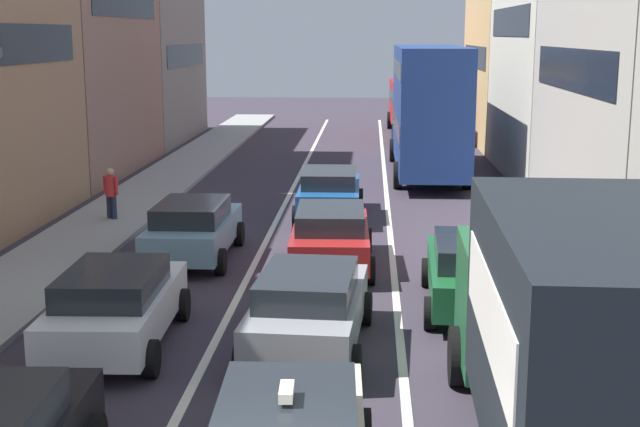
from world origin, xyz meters
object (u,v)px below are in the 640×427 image
hatchback_centre_lane_third (331,235)px  sedan_left_lane_third (193,228)px  sedan_right_lane_behind_truck (474,271)px  pedestrian_near_kerb (111,192)px  sedan_centre_lane_second (309,307)px  coupe_centre_lane_fourth (330,192)px  bus_mid_queue_primary (428,104)px  bus_far_queue_secondary (416,104)px  removalist_box_truck (579,331)px  wagon_left_lane_second (116,304)px

hatchback_centre_lane_third → sedan_left_lane_third: bearing=78.8°
sedan_right_lane_behind_truck → pedestrian_near_kerb: size_ratio=2.63×
sedan_centre_lane_second → coupe_centre_lane_fourth: (-0.17, 11.49, 0.00)m
hatchback_centre_lane_third → bus_mid_queue_primary: (3.19, 14.25, 2.03)m
bus_mid_queue_primary → bus_far_queue_secondary: 13.62m
removalist_box_truck → sedan_right_lane_behind_truck: size_ratio=1.77×
bus_far_queue_secondary → removalist_box_truck: bearing=179.2°
bus_mid_queue_primary → removalist_box_truck: bearing=-179.2°
bus_far_queue_secondary → sedan_left_lane_third: bearing=164.9°
wagon_left_lane_second → bus_far_queue_secondary: bearing=-13.7°
sedan_right_lane_behind_truck → wagon_left_lane_second: bearing=114.1°
hatchback_centre_lane_third → sedan_left_lane_third: size_ratio=1.01×
sedan_right_lane_behind_truck → pedestrian_near_kerb: (-9.83, 7.69, 0.15)m
hatchback_centre_lane_third → pedestrian_near_kerb: pedestrian_near_kerb is taller
sedan_left_lane_third → pedestrian_near_kerb: bearing=38.8°
hatchback_centre_lane_third → pedestrian_near_kerb: 8.21m
hatchback_centre_lane_third → bus_far_queue_secondary: (3.39, 27.83, 0.96)m
coupe_centre_lane_fourth → pedestrian_near_kerb: (-6.45, -1.19, 0.15)m
hatchback_centre_lane_third → removalist_box_truck: bearing=-162.3°
hatchback_centre_lane_third → coupe_centre_lane_fourth: size_ratio=1.01×
sedan_left_lane_third → sedan_right_lane_behind_truck: 7.47m
bus_mid_queue_primary → coupe_centre_lane_fourth: bearing=157.4°
sedan_left_lane_third → coupe_centre_lane_fourth: size_ratio=1.00×
coupe_centre_lane_fourth → sedan_right_lane_behind_truck: (3.38, -8.89, 0.00)m
sedan_centre_lane_second → sedan_left_lane_third: 7.04m
sedan_right_lane_behind_truck → pedestrian_near_kerb: 12.48m
wagon_left_lane_second → bus_far_queue_secondary: 34.24m
removalist_box_truck → sedan_left_lane_third: 12.77m
removalist_box_truck → sedan_centre_lane_second: (-3.65, 4.43, -1.18)m
bus_mid_queue_primary → sedan_right_lane_behind_truck: bearing=179.6°
sedan_left_lane_third → removalist_box_truck: bearing=-146.7°
sedan_left_lane_third → sedan_right_lane_behind_truck: same height
wagon_left_lane_second → hatchback_centre_lane_third: same height
removalist_box_truck → wagon_left_lane_second: removalist_box_truck is taller
hatchback_centre_lane_third → coupe_centre_lane_fourth: 5.88m
wagon_left_lane_second → coupe_centre_lane_fourth: (3.30, 11.55, 0.00)m
bus_mid_queue_primary → pedestrian_near_kerb: size_ratio=6.33×
wagon_left_lane_second → bus_mid_queue_primary: (6.79, 19.93, 2.03)m
sedan_left_lane_third → sedan_centre_lane_second: bearing=-151.7°
sedan_centre_lane_second → bus_mid_queue_primary: 20.25m
sedan_right_lane_behind_truck → bus_far_queue_secondary: (0.31, 30.85, 0.96)m
removalist_box_truck → hatchback_centre_lane_third: (-3.51, 10.05, -1.18)m
sedan_left_lane_third → bus_far_queue_secondary: 28.11m
coupe_centre_lane_fourth → sedan_left_lane_third: bearing=148.6°
coupe_centre_lane_fourth → sedan_right_lane_behind_truck: 9.51m
wagon_left_lane_second → pedestrian_near_kerb: (-3.15, 10.35, 0.15)m
hatchback_centre_lane_third → sedan_right_lane_behind_truck: (3.08, -3.02, 0.00)m
sedan_right_lane_behind_truck → bus_mid_queue_primary: bus_mid_queue_primary is taller
sedan_centre_lane_second → sedan_left_lane_third: same height
sedan_left_lane_third → sedan_right_lane_behind_truck: (6.54, -3.60, 0.00)m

